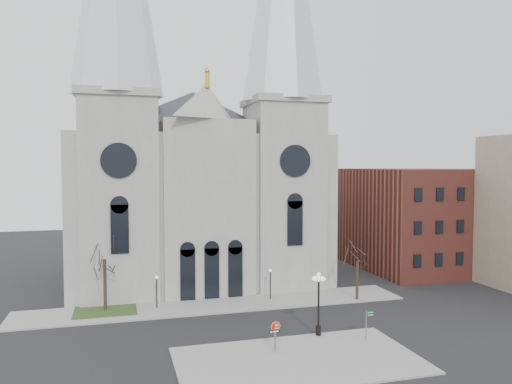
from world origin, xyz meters
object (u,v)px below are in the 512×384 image
object	(u,v)px
stop_sign	(276,329)
street_name_sign	(367,322)
globe_lamp	(319,296)
one_way_sign	(275,336)

from	to	relation	value
stop_sign	street_name_sign	size ratio (longest dim) A/B	0.95
globe_lamp	one_way_sign	world-z (taller)	globe_lamp
stop_sign	one_way_sign	distance (m)	0.65
globe_lamp	one_way_sign	distance (m)	5.89
stop_sign	one_way_sign	xyz separation A→B (m)	(-0.24, -0.50, -0.33)
stop_sign	street_name_sign	world-z (taller)	street_name_sign
stop_sign	street_name_sign	distance (m)	8.03
globe_lamp	one_way_sign	bearing A→B (deg)	-150.17
one_way_sign	street_name_sign	xyz separation A→B (m)	(8.27, 0.74, 0.10)
street_name_sign	stop_sign	bearing A→B (deg)	177.52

